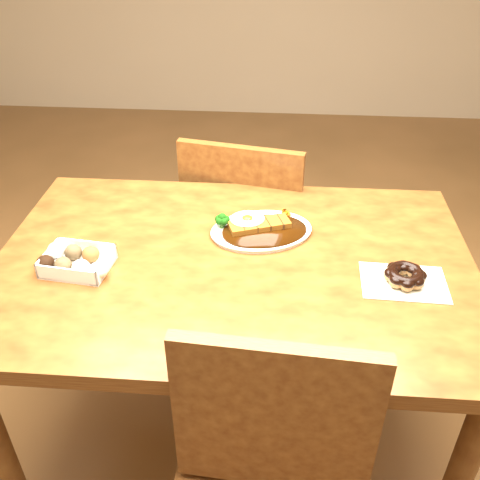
# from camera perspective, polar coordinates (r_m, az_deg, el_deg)

# --- Properties ---
(ground) EXTENTS (6.00, 6.00, 0.00)m
(ground) POSITION_cam_1_polar(r_m,az_deg,el_deg) (1.88, -0.53, -20.85)
(ground) COLOR brown
(ground) RESTS_ON ground
(table) EXTENTS (1.20, 0.80, 0.75)m
(table) POSITION_cam_1_polar(r_m,az_deg,el_deg) (1.40, -0.66, -5.37)
(table) COLOR #4D230F
(table) RESTS_ON ground
(chair_far) EXTENTS (0.49, 0.49, 0.87)m
(chair_far) POSITION_cam_1_polar(r_m,az_deg,el_deg) (1.93, 0.96, 0.76)
(chair_far) COLOR #4D230F
(chair_far) RESTS_ON ground
(katsu_curry_plate) EXTENTS (0.31, 0.26, 0.05)m
(katsu_curry_plate) POSITION_cam_1_polar(r_m,az_deg,el_deg) (1.43, 2.09, 1.25)
(katsu_curry_plate) COLOR white
(katsu_curry_plate) RESTS_ON table
(donut_box) EXTENTS (0.18, 0.14, 0.04)m
(donut_box) POSITION_cam_1_polar(r_m,az_deg,el_deg) (1.36, -17.14, -2.13)
(donut_box) COLOR white
(donut_box) RESTS_ON table
(pon_de_ring) EXTENTS (0.20, 0.15, 0.04)m
(pon_de_ring) POSITION_cam_1_polar(r_m,az_deg,el_deg) (1.31, 17.19, -3.70)
(pon_de_ring) COLOR silver
(pon_de_ring) RESTS_ON table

